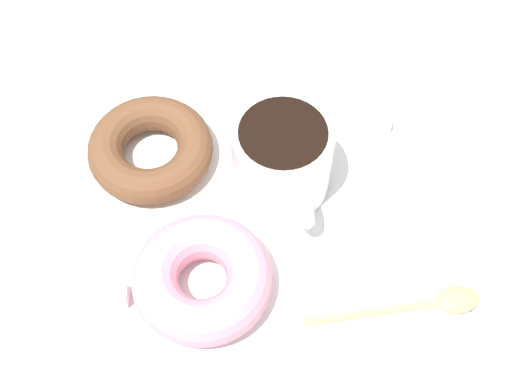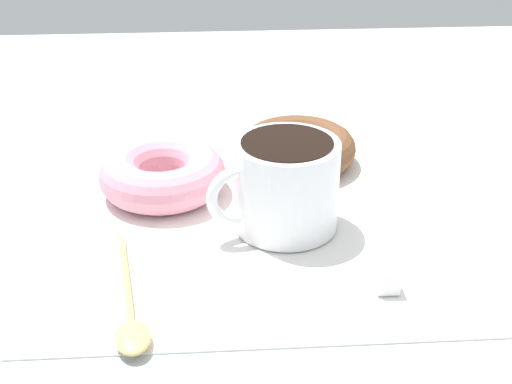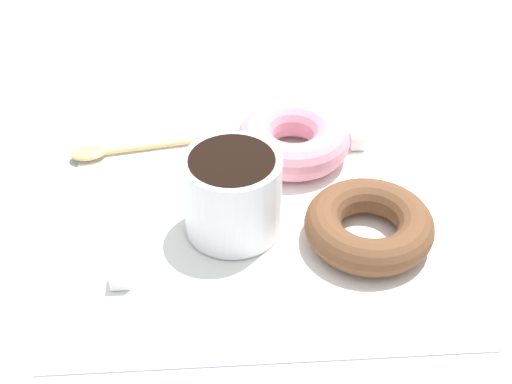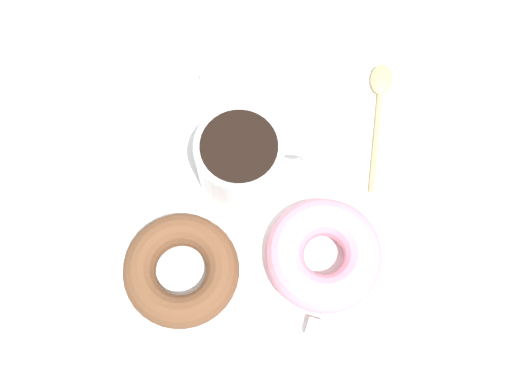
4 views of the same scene
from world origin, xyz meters
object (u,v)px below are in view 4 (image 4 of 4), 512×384
object	(u,v)px
donut_near_cup	(324,255)
spoon	(380,98)
sugar_cube	(210,73)
donut_far	(181,270)
sugar_cube_extra	(315,328)
coffee_cup	(238,158)

from	to	relation	value
donut_near_cup	spoon	world-z (taller)	donut_near_cup
donut_near_cup	sugar_cube	bearing A→B (deg)	136.49
donut_far	sugar_cube	distance (cm)	21.65
donut_far	sugar_cube_extra	world-z (taller)	donut_far
spoon	coffee_cup	bearing A→B (deg)	-134.88
donut_near_cup	donut_far	size ratio (longest dim) A/B	1.01
coffee_cup	sugar_cube_extra	size ratio (longest dim) A/B	7.34
spoon	donut_far	bearing A→B (deg)	-120.78
sugar_cube	donut_far	bearing A→B (deg)	-79.39
spoon	sugar_cube	xyz separation A→B (cm)	(-18.17, -2.55, 0.42)
donut_near_cup	donut_far	xyz separation A→B (cm)	(-12.83, -5.32, -0.27)
coffee_cup	donut_near_cup	bearing A→B (deg)	-31.26
spoon	sugar_cube	world-z (taller)	sugar_cube
donut_near_cup	coffee_cup	bearing A→B (deg)	148.74
sugar_cube_extra	sugar_cube	bearing A→B (deg)	128.06
donut_far	sugar_cube	world-z (taller)	donut_far
donut_far	donut_near_cup	bearing A→B (deg)	22.51
donut_near_cup	spoon	distance (cm)	18.61
coffee_cup	sugar_cube_extra	distance (cm)	17.95
donut_far	coffee_cup	bearing A→B (deg)	79.45
coffee_cup	donut_near_cup	world-z (taller)	coffee_cup
donut_far	sugar_cube_extra	size ratio (longest dim) A/B	7.34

